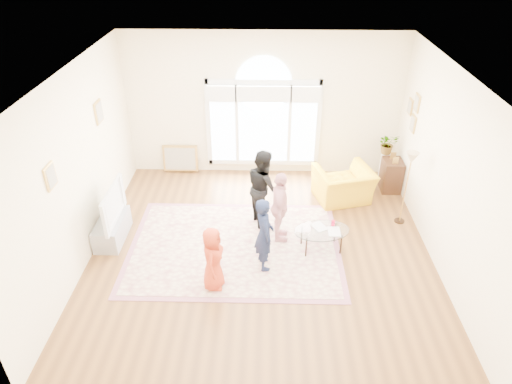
{
  "coord_description": "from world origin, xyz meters",
  "views": [
    {
      "loc": [
        0.07,
        -6.44,
        5.17
      ],
      "look_at": [
        -0.1,
        0.3,
        1.05
      ],
      "focal_mm": 32.0,
      "sensor_mm": 36.0,
      "label": 1
    }
  ],
  "objects_px": {
    "tv_console": "(112,229)",
    "television": "(108,205)",
    "armchair": "(343,185)",
    "area_rug": "(235,246)",
    "coffee_table": "(322,231)"
  },
  "relations": [
    {
      "from": "area_rug",
      "to": "coffee_table",
      "type": "bearing_deg",
      "value": -0.84
    },
    {
      "from": "television",
      "to": "tv_console",
      "type": "bearing_deg",
      "value": 180.0
    },
    {
      "from": "area_rug",
      "to": "coffee_table",
      "type": "relative_size",
      "value": 3.36
    },
    {
      "from": "tv_console",
      "to": "television",
      "type": "height_order",
      "value": "television"
    },
    {
      "from": "coffee_table",
      "to": "television",
      "type": "bearing_deg",
      "value": 167.13
    },
    {
      "from": "television",
      "to": "armchair",
      "type": "height_order",
      "value": "television"
    },
    {
      "from": "area_rug",
      "to": "tv_console",
      "type": "xyz_separation_m",
      "value": [
        -2.27,
        0.2,
        0.2
      ]
    },
    {
      "from": "area_rug",
      "to": "television",
      "type": "height_order",
      "value": "television"
    },
    {
      "from": "area_rug",
      "to": "armchair",
      "type": "height_order",
      "value": "armchair"
    },
    {
      "from": "tv_console",
      "to": "television",
      "type": "bearing_deg",
      "value": -0.0
    },
    {
      "from": "coffee_table",
      "to": "armchair",
      "type": "relative_size",
      "value": 0.97
    },
    {
      "from": "tv_console",
      "to": "television",
      "type": "xyz_separation_m",
      "value": [
        0.01,
        -0.0,
        0.54
      ]
    },
    {
      "from": "area_rug",
      "to": "tv_console",
      "type": "relative_size",
      "value": 3.6
    },
    {
      "from": "armchair",
      "to": "coffee_table",
      "type": "bearing_deg",
      "value": 54.17
    },
    {
      "from": "armchair",
      "to": "tv_console",
      "type": "bearing_deg",
      "value": 2.37
    }
  ]
}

